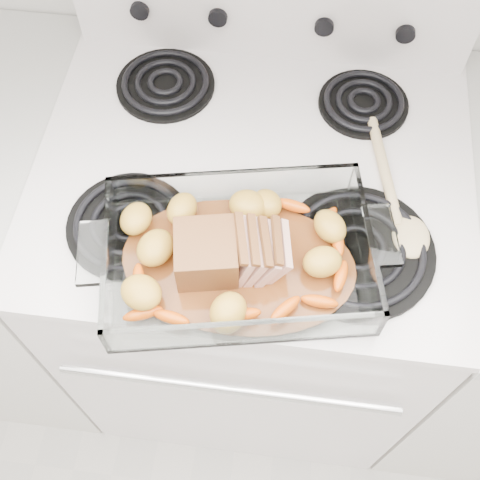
# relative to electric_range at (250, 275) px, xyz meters

# --- Properties ---
(electric_range) EXTENTS (0.78, 0.70, 1.12)m
(electric_range) POSITION_rel_electric_range_xyz_m (0.00, 0.00, 0.00)
(electric_range) COLOR white
(electric_range) RESTS_ON ground
(baking_dish) EXTENTS (0.40, 0.27, 0.08)m
(baking_dish) POSITION_rel_electric_range_xyz_m (0.00, -0.22, 0.48)
(baking_dish) COLOR silver
(baking_dish) RESTS_ON electric_range
(pork_roast) EXTENTS (0.18, 0.09, 0.08)m
(pork_roast) POSITION_rel_electric_range_xyz_m (-0.02, -0.22, 0.51)
(pork_roast) COLOR brown
(pork_roast) RESTS_ON baking_dish
(roast_vegetables) EXTENTS (0.38, 0.21, 0.05)m
(roast_vegetables) POSITION_rel_electric_range_xyz_m (-0.00, -0.18, 0.49)
(roast_vegetables) COLOR #CD4208
(roast_vegetables) RESTS_ON baking_dish
(wooden_spoon) EXTENTS (0.11, 0.29, 0.02)m
(wooden_spoon) POSITION_rel_electric_range_xyz_m (0.25, -0.07, 0.46)
(wooden_spoon) COLOR #EDD38A
(wooden_spoon) RESTS_ON electric_range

